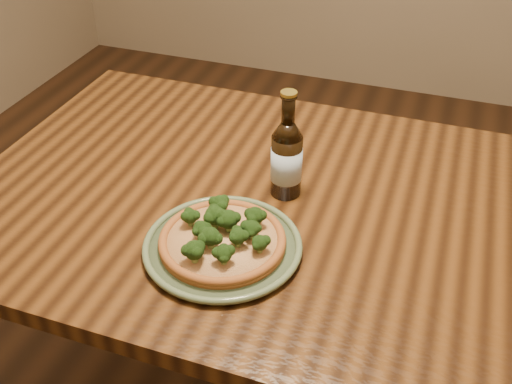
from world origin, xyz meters
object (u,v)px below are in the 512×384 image
(table, at_px, (329,244))
(plate, at_px, (223,246))
(pizza, at_px, (222,238))
(beer_bottle, at_px, (287,158))

(table, relative_size, plate, 5.21)
(pizza, bearing_deg, beer_bottle, 74.95)
(table, height_order, plate, plate)
(table, bearing_deg, pizza, -131.97)
(table, xyz_separation_m, beer_bottle, (-0.11, 0.03, 0.18))
(table, xyz_separation_m, plate, (-0.17, -0.19, 0.10))
(plate, relative_size, pizza, 1.26)
(table, distance_m, pizza, 0.28)
(plate, height_order, pizza, pizza)
(pizza, height_order, beer_bottle, beer_bottle)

